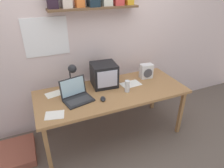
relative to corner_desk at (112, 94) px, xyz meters
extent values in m
plane|color=#66574C|center=(0.00, 0.00, -0.65)|extent=(12.00, 12.00, 0.00)
cube|color=beige|center=(0.00, 0.53, 0.65)|extent=(5.60, 0.06, 2.60)
cube|color=white|center=(-0.65, 0.49, 0.68)|extent=(0.53, 0.01, 0.46)
cube|color=brown|center=(-0.06, 0.41, 1.00)|extent=(1.11, 0.18, 0.02)
cube|color=orange|center=(-0.22, 0.44, 1.09)|extent=(0.10, 0.11, 0.16)
cube|color=#A57445|center=(0.00, 0.00, 0.03)|extent=(1.89, 0.78, 0.03)
cube|color=#A57445|center=(-0.88, -0.33, -0.32)|extent=(0.04, 0.05, 0.67)
cube|color=#A57445|center=(0.88, -0.33, -0.32)|extent=(0.04, 0.05, 0.67)
cube|color=#A57445|center=(-0.88, 0.33, -0.32)|extent=(0.04, 0.05, 0.67)
cube|color=#A57445|center=(0.88, 0.33, -0.32)|extent=(0.04, 0.05, 0.67)
cube|color=black|center=(-0.03, 0.19, 0.20)|extent=(0.33, 0.32, 0.30)
cube|color=silver|center=(-0.04, 0.04, 0.21)|extent=(0.26, 0.03, 0.22)
cube|color=#232326|center=(-0.45, -0.06, 0.06)|extent=(0.36, 0.29, 0.02)
cube|color=#38383A|center=(-0.44, -0.08, 0.07)|extent=(0.29, 0.18, 0.00)
cube|color=#232326|center=(-0.47, 0.06, 0.18)|extent=(0.32, 0.11, 0.23)
cube|color=#AACEDC|center=(-0.47, 0.06, 0.18)|extent=(0.29, 0.10, 0.20)
cylinder|color=#232326|center=(-0.45, 0.28, 0.06)|extent=(0.12, 0.12, 0.01)
cylinder|color=#232326|center=(-0.45, 0.28, 0.20)|extent=(0.02, 0.02, 0.28)
sphere|color=#232326|center=(-0.43, 0.22, 0.34)|extent=(0.11, 0.11, 0.11)
cylinder|color=white|center=(0.17, -0.08, 0.13)|extent=(0.06, 0.06, 0.15)
cylinder|color=#CC3D47|center=(0.17, -0.08, 0.10)|extent=(0.06, 0.06, 0.11)
cube|color=white|center=(0.60, 0.17, 0.15)|extent=(0.18, 0.12, 0.20)
cylinder|color=#4C4C51|center=(0.59, 0.11, 0.14)|extent=(0.13, 0.02, 0.13)
ellipsoid|color=#232326|center=(-0.18, -0.15, 0.07)|extent=(0.08, 0.12, 0.03)
cube|color=white|center=(-0.75, -0.23, 0.05)|extent=(0.22, 0.19, 0.00)
cube|color=white|center=(0.30, 0.07, 0.05)|extent=(0.28, 0.19, 0.00)
cube|color=white|center=(-0.69, 0.21, 0.05)|extent=(0.22, 0.18, 0.00)
cube|color=#994F3D|center=(-1.28, 0.08, -0.60)|extent=(0.51, 0.51, 0.10)
camera|label=1|loc=(-0.85, -2.01, 1.32)|focal=32.00mm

